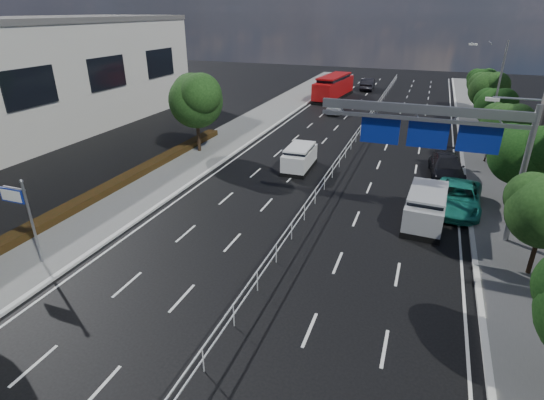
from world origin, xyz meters
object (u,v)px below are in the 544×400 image
(red_bus, at_px, (334,87))
(near_car_silver, at_px, (335,107))
(toilet_sign, at_px, (21,207))
(silver_minivan, at_px, (426,207))
(overhead_gantry, at_px, (444,131))
(white_minivan, at_px, (300,158))
(pedestrian_b, at_px, (489,150))
(parked_car_teal, at_px, (458,198))
(near_car_dark, at_px, (368,84))
(pedestrian_a, at_px, (514,201))
(parked_car_dark, at_px, (447,167))

(red_bus, height_order, near_car_silver, red_bus)
(toilet_sign, distance_m, silver_minivan, 20.66)
(overhead_gantry, bearing_deg, toilet_sign, -150.40)
(white_minivan, bearing_deg, red_bus, 96.36)
(near_car_silver, height_order, pedestrian_b, pedestrian_b)
(silver_minivan, distance_m, parked_car_teal, 3.14)
(near_car_dark, relative_size, silver_minivan, 1.05)
(silver_minivan, xyz_separation_m, pedestrian_a, (4.72, 2.33, 0.13))
(near_car_dark, bearing_deg, pedestrian_b, 111.99)
(overhead_gantry, distance_m, near_car_silver, 29.25)
(overhead_gantry, distance_m, near_car_dark, 45.28)
(silver_minivan, height_order, parked_car_teal, silver_minivan)
(toilet_sign, xyz_separation_m, near_car_silver, (6.46, 36.61, -2.22))
(pedestrian_a, bearing_deg, overhead_gantry, 39.06)
(red_bus, height_order, pedestrian_b, red_bus)
(near_car_silver, distance_m, silver_minivan, 27.99)
(white_minivan, relative_size, red_bus, 0.40)
(toilet_sign, bearing_deg, near_car_dark, 81.92)
(toilet_sign, bearing_deg, parked_car_teal, 34.90)
(near_car_dark, distance_m, parked_car_teal, 42.14)
(overhead_gantry, distance_m, pedestrian_a, 7.08)
(near_car_silver, bearing_deg, red_bus, -81.95)
(parked_car_dark, xyz_separation_m, pedestrian_a, (3.56, -5.79, 0.33))
(overhead_gantry, distance_m, pedestrian_b, 14.70)
(toilet_sign, bearing_deg, pedestrian_b, 47.21)
(silver_minivan, bearing_deg, parked_car_teal, 57.98)
(overhead_gantry, relative_size, parked_car_dark, 1.88)
(overhead_gantry, bearing_deg, parked_car_teal, 65.23)
(toilet_sign, relative_size, pedestrian_a, 2.21)
(parked_car_dark, bearing_deg, pedestrian_a, -63.67)
(near_car_silver, bearing_deg, white_minivan, 89.24)
(red_bus, distance_m, parked_car_dark, 29.89)
(overhead_gantry, xyz_separation_m, pedestrian_b, (4.01, 13.39, -4.54))
(parked_car_dark, bearing_deg, near_car_dark, 102.20)
(parked_car_dark, relative_size, pedestrian_a, 2.78)
(white_minivan, relative_size, silver_minivan, 0.86)
(overhead_gantry, distance_m, red_bus, 37.86)
(silver_minivan, xyz_separation_m, pedestrian_b, (4.25, 12.57, 0.07))
(overhead_gantry, relative_size, parked_car_teal, 1.84)
(white_minivan, distance_m, parked_car_dark, 10.65)
(red_bus, xyz_separation_m, silver_minivan, (13.11, -34.38, -0.63))
(white_minivan, height_order, near_car_dark, white_minivan)
(overhead_gantry, height_order, parked_car_teal, overhead_gantry)
(red_bus, bearing_deg, overhead_gantry, -62.98)
(red_bus, bearing_deg, white_minivan, -76.06)
(silver_minivan, height_order, pedestrian_b, silver_minivan)
(toilet_sign, relative_size, parked_car_dark, 0.80)
(overhead_gantry, relative_size, pedestrian_a, 5.21)
(toilet_sign, xyz_separation_m, near_car_dark, (7.65, 53.95, -2.09))
(red_bus, height_order, parked_car_teal, red_bus)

